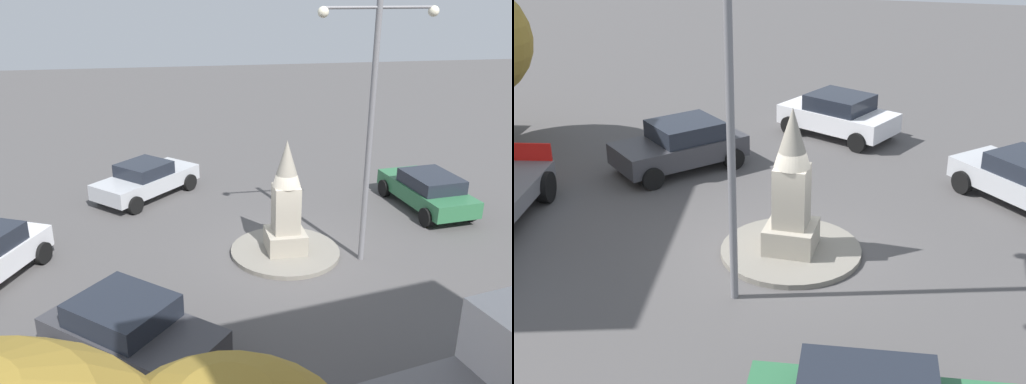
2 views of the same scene
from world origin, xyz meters
The scene contains 6 objects.
ground_plane centered at (0.00, 0.00, 0.00)m, with size 80.00×80.00×0.00m, color #4F4C4C.
traffic_island centered at (0.00, 0.00, 0.06)m, with size 3.25×3.25×0.13m, color gray.
monument centered at (0.00, 0.00, 1.63)m, with size 1.13×1.13×3.37m.
streetlamp centered at (2.11, -0.70, 4.51)m, with size 3.16×0.28×7.42m.
car_white_far_side centered at (-8.38, -0.30, 0.76)m, with size 3.23×4.26×1.46m.
car_dark_grey_passing centered at (-4.27, -4.34, 0.76)m, with size 4.08×3.88×1.45m.
Camera 2 is at (13.55, 3.02, 7.71)m, focal length 48.01 mm.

